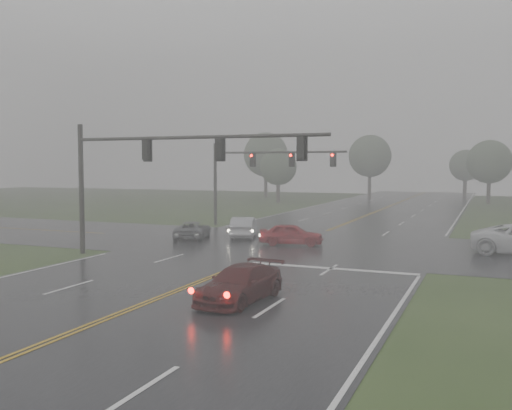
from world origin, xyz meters
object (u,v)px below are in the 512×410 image
at_px(sedan_red, 291,245).
at_px(signal_gantry_near, 150,162).
at_px(sedan_silver, 244,238).
at_px(car_grey, 193,239).
at_px(signal_gantry_far, 253,168).
at_px(sedan_maroon, 240,302).

height_order(sedan_red, signal_gantry_near, signal_gantry_near).
bearing_deg(sedan_silver, car_grey, 15.21).
height_order(sedan_silver, signal_gantry_far, signal_gantry_far).
xyz_separation_m(sedan_red, signal_gantry_near, (-5.48, -7.76, 5.28)).
height_order(sedan_maroon, car_grey, sedan_maroon).
xyz_separation_m(sedan_red, signal_gantry_far, (-6.65, 9.48, 4.89)).
bearing_deg(sedan_silver, signal_gantry_far, -89.40).
bearing_deg(car_grey, signal_gantry_far, -112.23).
relative_size(sedan_maroon, car_grey, 1.06).
height_order(sedan_red, sedan_silver, sedan_silver).
bearing_deg(signal_gantry_near, sedan_maroon, -40.23).
bearing_deg(sedan_red, car_grey, 75.27).
relative_size(sedan_maroon, signal_gantry_near, 0.31).
xyz_separation_m(car_grey, signal_gantry_near, (1.90, -8.13, 5.28)).
xyz_separation_m(sedan_maroon, car_grey, (-10.53, 15.43, 0.00)).
bearing_deg(car_grey, sedan_red, 159.51).
distance_m(sedan_silver, car_grey, 3.61).
relative_size(sedan_red, sedan_silver, 0.92).
bearing_deg(sedan_silver, sedan_red, 134.62).
bearing_deg(sedan_red, sedan_maroon, 179.97).
distance_m(sedan_red, signal_gantry_near, 10.87).
relative_size(sedan_red, car_grey, 0.94).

